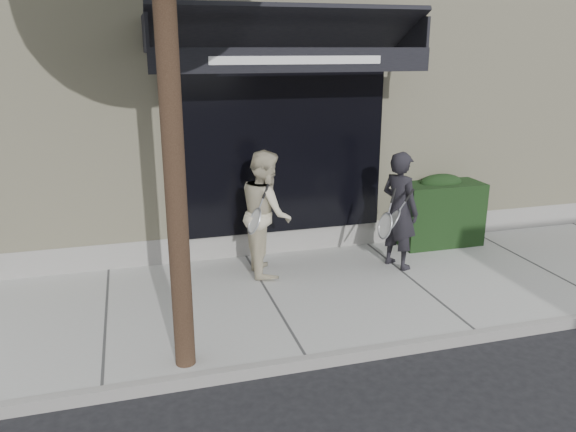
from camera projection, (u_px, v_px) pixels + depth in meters
name	position (u px, v px, depth m)	size (l,w,h in m)	color
ground	(411.00, 287.00, 7.71)	(80.00, 80.00, 0.00)	black
sidewalk	(411.00, 283.00, 7.69)	(20.00, 3.00, 0.12)	#9FA09A
curb	(477.00, 336.00, 6.26)	(20.00, 0.10, 0.14)	gray
building_facade	(304.00, 69.00, 11.48)	(14.30, 8.04, 5.64)	beige
hedge	(439.00, 211.00, 8.96)	(1.30, 0.70, 1.14)	black
pedestrian_front	(399.00, 211.00, 7.89)	(0.81, 0.90, 1.68)	black
pedestrian_back	(266.00, 213.00, 7.69)	(0.70, 0.89, 1.73)	beige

